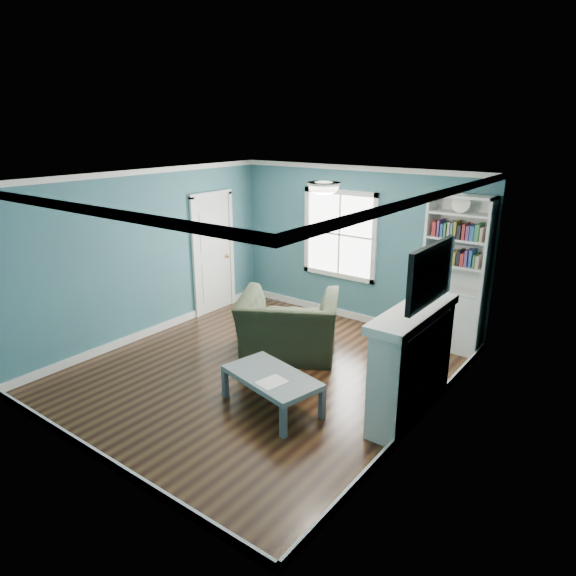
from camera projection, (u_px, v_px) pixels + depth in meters
The scene contains 13 objects.
floor at pixel (261, 371), 7.02m from camera, with size 5.00×5.00×0.00m, color black.
room_walls at pixel (259, 259), 6.54m from camera, with size 5.00×5.00×5.00m.
trim at pixel (259, 285), 6.64m from camera, with size 4.50×5.00×2.60m.
window at pixel (340, 234), 8.64m from camera, with size 1.40×0.06×1.50m.
bookshelf at pixel (454, 289), 7.48m from camera, with size 0.90×0.35×2.31m.
fireplace at pixel (413, 365), 5.79m from camera, with size 0.44×1.58×1.30m.
tv at pixel (431, 274), 5.39m from camera, with size 0.06×1.10×0.65m, color black.
door at pixel (213, 252), 9.03m from camera, with size 0.12×0.98×2.17m.
ceiling_fixture at pixel (324, 187), 5.80m from camera, with size 0.38×0.38×0.15m.
light_switch at pixel (283, 240), 9.40m from camera, with size 0.08×0.01×0.12m, color white.
recliner at pixel (289, 316), 7.34m from camera, with size 1.39×0.90×1.21m, color black.
coffee_table at pixel (272, 379), 6.02m from camera, with size 1.29×0.89×0.43m.
paper_sheet at pixel (272, 382), 5.83m from camera, with size 0.25×0.32×0.00m, color white.
Camera 1 is at (4.09, -4.85, 3.23)m, focal length 32.00 mm.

